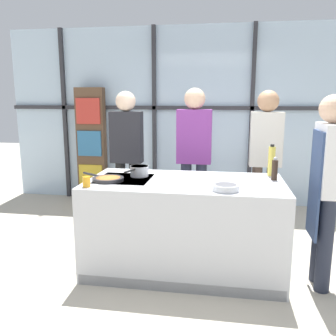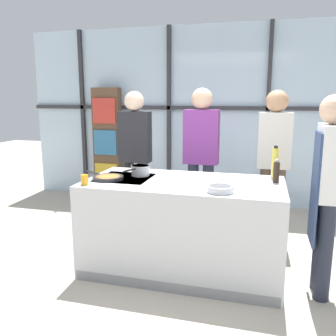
# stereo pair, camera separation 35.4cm
# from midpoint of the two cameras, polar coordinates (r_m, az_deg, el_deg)

# --- Properties ---
(ground_plane) EXTENTS (18.00, 18.00, 0.00)m
(ground_plane) POSITION_cam_midpoint_polar(r_m,az_deg,el_deg) (3.75, 5.20, -15.80)
(ground_plane) COLOR #BCB29E
(back_window_wall) EXTENTS (6.40, 0.10, 2.80)m
(back_window_wall) POSITION_cam_midpoint_polar(r_m,az_deg,el_deg) (5.72, 9.61, 8.13)
(back_window_wall) COLOR silver
(back_window_wall) RESTS_ON ground_plane
(bookshelf) EXTENTS (0.47, 0.19, 1.86)m
(bookshelf) POSITION_cam_midpoint_polar(r_m,az_deg,el_deg) (6.03, -8.04, 3.82)
(bookshelf) COLOR brown
(bookshelf) RESTS_ON ground_plane
(demo_island) EXTENTS (1.89, 0.97, 0.91)m
(demo_island) POSITION_cam_midpoint_polar(r_m,az_deg,el_deg) (3.56, 5.30, -9.28)
(demo_island) COLOR silver
(demo_island) RESTS_ON ground_plane
(chef) EXTENTS (0.24, 0.41, 1.73)m
(chef) POSITION_cam_midpoint_polar(r_m,az_deg,el_deg) (3.31, 27.08, -2.32)
(chef) COLOR #232838
(chef) RESTS_ON ground_plane
(spectator_far_left) EXTENTS (0.40, 0.25, 1.78)m
(spectator_far_left) POSITION_cam_midpoint_polar(r_m,az_deg,el_deg) (4.54, -3.08, 2.87)
(spectator_far_left) COLOR black
(spectator_far_left) RESTS_ON ground_plane
(spectator_center_left) EXTENTS (0.42, 0.25, 1.81)m
(spectator_center_left) POSITION_cam_midpoint_polar(r_m,az_deg,el_deg) (4.35, 7.66, 2.61)
(spectator_center_left) COLOR #232838
(spectator_center_left) RESTS_ON ground_plane
(spectator_center_right) EXTENTS (0.37, 0.25, 1.79)m
(spectator_center_right) POSITION_cam_midpoint_polar(r_m,az_deg,el_deg) (4.33, 18.91, 2.12)
(spectator_center_right) COLOR #47382D
(spectator_center_right) RESTS_ON ground_plane
(frying_pan) EXTENTS (0.49, 0.37, 0.04)m
(frying_pan) POSITION_cam_midpoint_polar(r_m,az_deg,el_deg) (3.51, -6.85, -1.55)
(frying_pan) COLOR #232326
(frying_pan) RESTS_ON demo_island
(saucepan) EXTENTS (0.19, 0.35, 0.11)m
(saucepan) POSITION_cam_midpoint_polar(r_m,az_deg,el_deg) (3.64, -1.70, -0.38)
(saucepan) COLOR silver
(saucepan) RESTS_ON demo_island
(white_plate) EXTENTS (0.24, 0.24, 0.01)m
(white_plate) POSITION_cam_midpoint_polar(r_m,az_deg,el_deg) (3.33, 12.09, -2.64)
(white_plate) COLOR white
(white_plate) RESTS_ON demo_island
(mixing_bowl) EXTENTS (0.23, 0.23, 0.06)m
(mixing_bowl) POSITION_cam_midpoint_polar(r_m,az_deg,el_deg) (3.07, 11.67, -3.31)
(mixing_bowl) COLOR silver
(mixing_bowl) RESTS_ON demo_island
(oil_bottle) EXTENTS (0.07, 0.07, 0.33)m
(oil_bottle) POSITION_cam_midpoint_polar(r_m,az_deg,el_deg) (3.72, 19.43, 0.75)
(oil_bottle) COLOR #E0CC4C
(oil_bottle) RESTS_ON demo_island
(pepper_grinder) EXTENTS (0.06, 0.06, 0.23)m
(pepper_grinder) POSITION_cam_midpoint_polar(r_m,az_deg,el_deg) (3.54, 19.76, -0.60)
(pepper_grinder) COLOR #332319
(pepper_grinder) RESTS_ON demo_island
(juice_glass_near) EXTENTS (0.07, 0.07, 0.10)m
(juice_glass_near) POSITION_cam_midpoint_polar(r_m,az_deg,el_deg) (3.31, -10.28, -1.91)
(juice_glass_near) COLOR orange
(juice_glass_near) RESTS_ON demo_island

